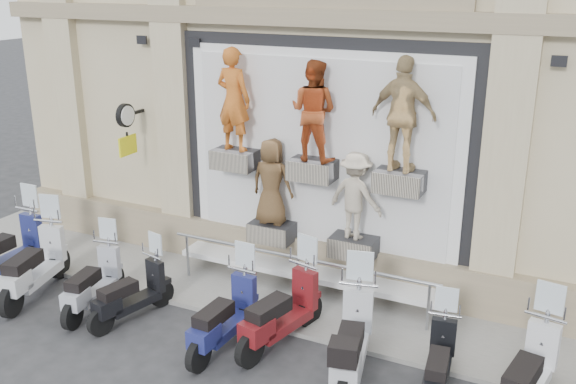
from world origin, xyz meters
name	(u,v)px	position (x,y,z in m)	size (l,w,h in m)	color
ground	(241,362)	(0.00, 0.00, 0.00)	(90.00, 90.00, 0.00)	#2B2B2D
sidewalk	(300,300)	(0.00, 2.10, 0.04)	(16.00, 2.20, 0.08)	#9A9791
shop_vitrine	(321,160)	(0.08, 2.74, 2.46)	(5.60, 0.83, 4.30)	black
guard_rail	(298,280)	(0.00, 2.00, 0.47)	(5.06, 0.10, 0.93)	#9EA0A5
clock_sign_bracket	(127,123)	(-3.90, 2.47, 2.80)	(0.10, 0.80, 1.02)	black
scooter_a	(6,238)	(-5.34, 0.51, 0.86)	(0.61, 2.11, 1.71)	navy
scooter_b	(33,252)	(-4.38, 0.25, 0.85)	(0.61, 2.10, 1.71)	silver
scooter_c	(92,271)	(-3.08, 0.30, 0.74)	(0.53, 1.82, 1.48)	#9B9DA8
scooter_d	(130,282)	(-2.27, 0.31, 0.70)	(0.50, 1.72, 1.40)	black
scooter_e	(224,304)	(-0.42, 0.24, 0.77)	(0.56, 1.91, 1.55)	navy
scooter_f	(281,298)	(0.33, 0.69, 0.82)	(0.59, 2.02, 1.64)	maroon
scooter_g	(352,327)	(1.63, 0.31, 0.86)	(0.61, 2.11, 1.71)	#B1B3B9
scooter_h	(440,351)	(2.82, 0.50, 0.69)	(0.49, 1.69, 1.38)	black
scooter_i	(530,360)	(3.95, 0.60, 0.82)	(0.59, 2.03, 1.65)	silver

